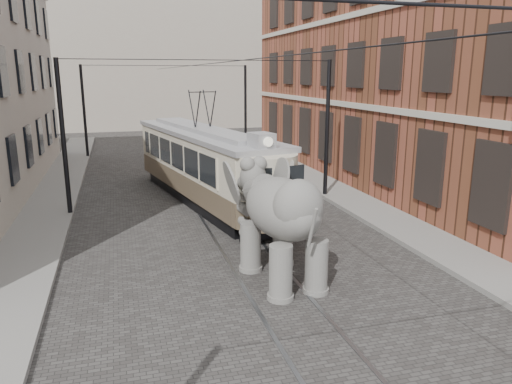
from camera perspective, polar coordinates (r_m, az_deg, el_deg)
name	(u,v)px	position (r m, az deg, el deg)	size (l,w,h in m)	color
ground	(248,255)	(15.04, -0.93, -7.41)	(120.00, 120.00, 0.00)	#3C3A37
tram_rails	(248,255)	(15.03, -0.93, -7.36)	(1.54, 80.00, 0.02)	slate
sidewalk_right	(418,235)	(17.46, 18.52, -4.84)	(2.00, 60.00, 0.15)	slate
sidewalk_left	(17,276)	(14.85, -26.27, -8.87)	(2.00, 60.00, 0.15)	slate
brick_building	(409,62)	(26.88, 17.56, 14.34)	(8.00, 26.00, 12.00)	brown
distant_block	(148,58)	(53.70, -12.53, 15.09)	(28.00, 10.00, 14.00)	#A29486
catenary	(209,138)	(19.02, -5.50, 6.35)	(11.00, 30.20, 6.00)	black
tram	(203,148)	(20.85, -6.21, 5.22)	(2.46, 11.92, 4.73)	#BDB399
elephant	(282,225)	(12.76, 3.09, -3.93)	(2.80, 5.08, 3.11)	#605E59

